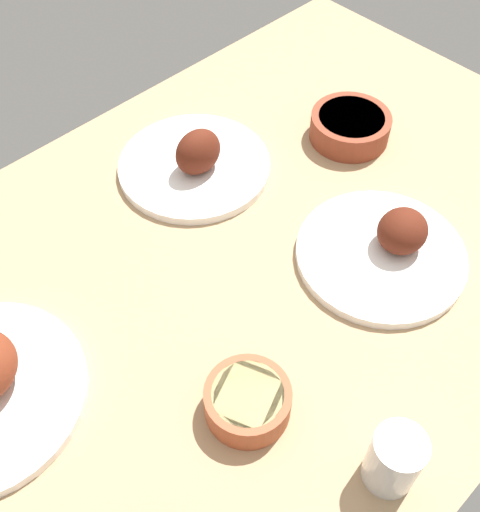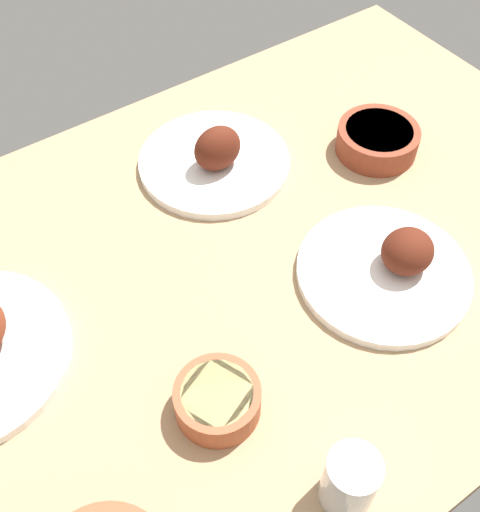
{
  "view_description": "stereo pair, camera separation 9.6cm",
  "coord_description": "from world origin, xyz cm",
  "px_view_note": "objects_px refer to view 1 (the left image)",
  "views": [
    {
      "loc": [
        41.6,
        43.31,
        81.24
      ],
      "look_at": [
        0.0,
        0.0,
        6.0
      ],
      "focal_mm": 43.78,
      "sensor_mm": 36.0,
      "label": 1
    },
    {
      "loc": [
        34.15,
        49.39,
        81.24
      ],
      "look_at": [
        0.0,
        0.0,
        6.0
      ],
      "focal_mm": 43.78,
      "sensor_mm": 36.0,
      "label": 2
    }
  ],
  "objects_px": {
    "bowl_pasta": "(248,400)",
    "water_tumbler": "(394,460)",
    "plate_far_side": "(386,249)",
    "bowl_onions": "(350,126)",
    "plate_center_main": "(195,162)"
  },
  "relations": [
    {
      "from": "water_tumbler",
      "to": "plate_far_side",
      "type": "bearing_deg",
      "value": -141.58
    },
    {
      "from": "bowl_pasta",
      "to": "water_tumbler",
      "type": "relative_size",
      "value": 1.21
    },
    {
      "from": "bowl_pasta",
      "to": "water_tumbler",
      "type": "distance_m",
      "value": 0.19
    },
    {
      "from": "water_tumbler",
      "to": "plate_center_main",
      "type": "bearing_deg",
      "value": -108.1
    },
    {
      "from": "plate_far_side",
      "to": "bowl_onions",
      "type": "xyz_separation_m",
      "value": [
        -0.18,
        -0.22,
        0.01
      ]
    },
    {
      "from": "plate_center_main",
      "to": "plate_far_side",
      "type": "distance_m",
      "value": 0.36
    },
    {
      "from": "water_tumbler",
      "to": "bowl_onions",
      "type": "bearing_deg",
      "value": -135.71
    },
    {
      "from": "bowl_onions",
      "to": "bowl_pasta",
      "type": "bearing_deg",
      "value": 26.68
    },
    {
      "from": "plate_center_main",
      "to": "bowl_pasta",
      "type": "xyz_separation_m",
      "value": [
        0.25,
        0.39,
        0.01
      ]
    },
    {
      "from": "plate_center_main",
      "to": "plate_far_side",
      "type": "relative_size",
      "value": 1.01
    },
    {
      "from": "bowl_onions",
      "to": "bowl_pasta",
      "type": "relative_size",
      "value": 1.29
    },
    {
      "from": "bowl_onions",
      "to": "water_tumbler",
      "type": "height_order",
      "value": "water_tumbler"
    },
    {
      "from": "plate_far_side",
      "to": "bowl_pasta",
      "type": "height_order",
      "value": "plate_far_side"
    },
    {
      "from": "plate_center_main",
      "to": "bowl_onions",
      "type": "xyz_separation_m",
      "value": [
        -0.27,
        0.13,
        0.01
      ]
    },
    {
      "from": "plate_far_side",
      "to": "bowl_onions",
      "type": "distance_m",
      "value": 0.29
    }
  ]
}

